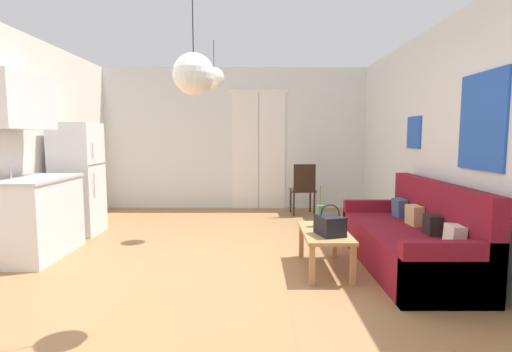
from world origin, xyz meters
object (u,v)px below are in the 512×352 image
Objects in this scene: coffee_table at (326,236)px; pendant_lamp_far at (215,78)px; bamboo_vase at (321,216)px; accent_chair at (304,187)px; couch at (414,241)px; refrigerator at (79,179)px; handbag at (331,225)px; pendant_lamp_near at (195,74)px.

coffee_table is 2.64m from pendant_lamp_far.
bamboo_vase is 0.50× the size of accent_chair.
couch is 0.95m from coffee_table.
coffee_table is 0.27m from bamboo_vase.
handbag is at bearing -27.18° from refrigerator.
bamboo_vase is at bearing 172.08° from couch.
accent_chair is (-0.83, 2.72, 0.22)m from couch.
pendant_lamp_near reaches higher than handbag.
bamboo_vase is 0.38m from handbag.
refrigerator is at bearing 158.11° from bamboo_vase.
pendant_lamp_far is at bearing 92.77° from pendant_lamp_near.
bamboo_vase is at bearing 82.85° from accent_chair.
pendant_lamp_far is at bearing 129.37° from handbag.
coffee_table is 0.59× the size of refrigerator.
refrigerator reaches higher than bamboo_vase.
handbag is 0.22× the size of refrigerator.
coffee_table is 2.70× the size of handbag.
couch is 4.65× the size of bamboo_vase.
coffee_table is at bearing -24.93° from refrigerator.
bamboo_vase is 0.29× the size of refrigerator.
bamboo_vase is 2.59m from accent_chair.
handbag is 0.55× the size of pendant_lamp_far.
pendant_lamp_near is (-2.10, -1.16, 1.55)m from couch.
couch is at bearing -7.92° from bamboo_vase.
bamboo_vase is at bearing -43.66° from pendant_lamp_far.
couch is at bearing 102.74° from accent_chair.
coffee_table is 2.80m from accent_chair.
couch reaches higher than handbag.
couch reaches higher than accent_chair.
pendant_lamp_near is 1.57× the size of pendant_lamp_far.
bamboo_vase is at bearing -21.89° from refrigerator.
bamboo_vase is 3.47m from refrigerator.
refrigerator is (-3.21, 1.29, 0.26)m from bamboo_vase.
refrigerator is at bearing 161.16° from couch.
pendant_lamp_far reaches higher than accent_chair.
coffee_table is 2.08× the size of bamboo_vase.
pendant_lamp_near reaches higher than couch.
accent_chair is (3.34, 1.30, -0.29)m from refrigerator.
pendant_lamp_near is at bearing -131.49° from bamboo_vase.
pendant_lamp_far is at bearing 40.51° from accent_chair.
pendant_lamp_far is (-1.28, 1.42, 1.82)m from coffee_table.
coffee_table is at bearing 83.41° from accent_chair.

